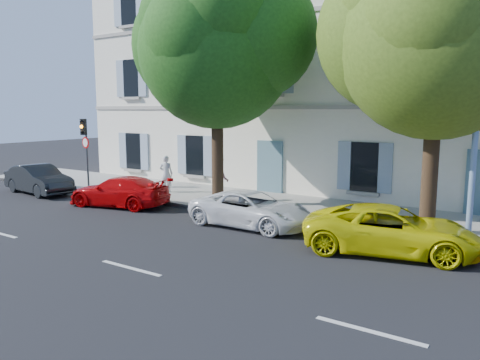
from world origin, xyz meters
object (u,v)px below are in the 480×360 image
Objects in this scene: car_red_coupe at (119,191)px; tree_left at (217,51)px; tree_right at (438,40)px; street_lamp at (480,70)px; pedestrian_b at (220,179)px; pedestrian_a at (166,174)px; car_yellow_supercar at (391,230)px; traffic_light at (85,138)px; car_dark_sedan at (39,179)px; road_sign at (86,151)px; car_white_coupe at (251,209)px.

tree_left is at bearing 107.75° from car_red_coupe.
car_red_coupe is 12.75m from tree_right.
pedestrian_b is at bearing 173.10° from street_lamp.
pedestrian_a is (-12.77, 1.35, -3.97)m from street_lamp.
car_yellow_supercar reaches higher than car_red_coupe.
traffic_light is 0.39× the size of street_lamp.
car_dark_sedan is 0.46× the size of tree_right.
pedestrian_b is (-9.59, 1.16, -3.91)m from street_lamp.
road_sign is at bearing 178.83° from street_lamp.
tree_left is at bearing 0.65° from road_sign.
pedestrian_a is at bearing 13.23° from road_sign.
car_white_coupe is 0.91× the size of car_yellow_supercar.
road_sign reaches higher than car_dark_sedan.
car_white_coupe is at bearing -167.59° from street_lamp.
pedestrian_a is 0.94× the size of pedestrian_b.
traffic_light is (-15.36, 2.07, 1.90)m from car_yellow_supercar.
road_sign reaches higher than car_yellow_supercar.
car_dark_sedan is 0.44× the size of tree_left.
pedestrian_a is at bearing -54.22° from car_dark_sedan.
street_lamp is 10.42m from pedestrian_b.
car_white_coupe is (11.60, 0.24, -0.08)m from car_dark_sedan.
pedestrian_a is at bearing 175.23° from tree_right.
pedestrian_a is at bearing 165.75° from tree_left.
car_yellow_supercar is at bearing -7.95° from road_sign.
pedestrian_a reaches higher than car_yellow_supercar.
traffic_light is at bearing -71.61° from road_sign.
car_red_coupe is 2.96m from pedestrian_a.
tree_right is at bearing -147.67° from pedestrian_b.
street_lamp is (6.42, 1.41, 4.37)m from car_white_coupe.
tree_right reaches higher than pedestrian_b.
tree_left is at bearing 56.12° from car_white_coupe.
car_red_coupe is 4.12m from pedestrian_b.
tree_left reaches higher than traffic_light.
street_lamp is (1.65, 1.80, 4.31)m from car_yellow_supercar.
road_sign is at bearing -179.87° from tree_right.
car_red_coupe is 2.50× the size of pedestrian_a.
street_lamp is 4.73× the size of pedestrian_b.
street_lamp reaches higher than road_sign.
pedestrian_b is at bearing 6.82° from traffic_light.
car_white_coupe is at bearing -161.03° from tree_right.
traffic_light is (-15.82, -0.11, -3.33)m from tree_right.
car_dark_sedan is 8.89m from pedestrian_b.
pedestrian_a is (-11.58, 0.97, -4.88)m from tree_right.
car_yellow_supercar is 15.58m from road_sign.
car_yellow_supercar is 5.68m from tree_right.
street_lamp reaches higher than pedestrian_a.
traffic_light is 4.65m from pedestrian_a.
pedestrian_b is at bearing -65.56° from car_dark_sedan.
pedestrian_b is at bearing 6.22° from road_sign.
pedestrian_a is at bearing 14.26° from traffic_light.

